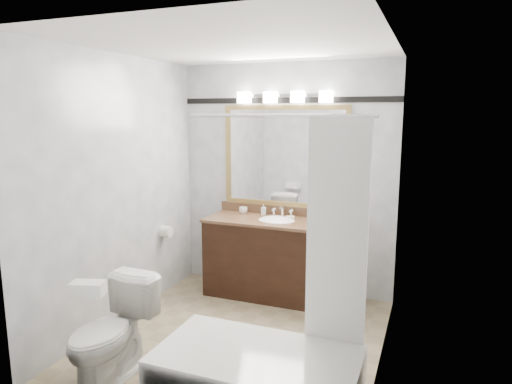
{
  "coord_description": "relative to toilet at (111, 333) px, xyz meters",
  "views": [
    {
      "loc": [
        1.51,
        -3.43,
        1.97
      ],
      "look_at": [
        0.03,
        0.35,
        1.26
      ],
      "focal_mm": 32.0,
      "sensor_mm": 36.0,
      "label": 1
    }
  ],
  "objects": [
    {
      "name": "cup_left",
      "position": [
        0.17,
        2.11,
        0.51
      ],
      "size": [
        0.09,
        0.09,
        0.07
      ],
      "primitive_type": "imported",
      "rotation": [
        0.0,
        0.0,
        -0.0
      ],
      "color": "white",
      "rests_on": "vanity"
    },
    {
      "name": "soap_bottle_a",
      "position": [
        0.4,
        2.13,
        0.53
      ],
      "size": [
        0.06,
        0.07,
        0.12
      ],
      "primitive_type": "imported",
      "rotation": [
        0.0,
        0.0,
        0.27
      ],
      "color": "white",
      "rests_on": "vanity"
    },
    {
      "name": "tissue_box",
      "position": [
        0.0,
        -0.2,
        0.42
      ],
      "size": [
        0.25,
        0.18,
        0.09
      ],
      "primitive_type": "cube",
      "rotation": [
        0.0,
        0.0,
        0.31
      ],
      "color": "white",
      "rests_on": "toilet"
    },
    {
      "name": "accent_stripe",
      "position": [
        0.62,
        2.21,
        1.73
      ],
      "size": [
        2.4,
        0.01,
        0.06
      ],
      "primitive_type": "cube",
      "color": "black",
      "rests_on": "room"
    },
    {
      "name": "mirror",
      "position": [
        0.62,
        2.2,
        1.13
      ],
      "size": [
        1.4,
        0.04,
        1.1
      ],
      "color": "#A6874B",
      "rests_on": "room"
    },
    {
      "name": "room",
      "position": [
        0.62,
        0.92,
        0.88
      ],
      "size": [
        2.42,
        2.62,
        2.52
      ],
      "color": "gray",
      "rests_on": "ground"
    },
    {
      "name": "bathtub",
      "position": [
        1.18,
        0.02,
        -0.09
      ],
      "size": [
        1.3,
        0.75,
        1.96
      ],
      "color": "white",
      "rests_on": "ground"
    },
    {
      "name": "toilet",
      "position": [
        0.0,
        0.0,
        0.0
      ],
      "size": [
        0.45,
        0.75,
        0.75
      ],
      "primitive_type": "imported",
      "rotation": [
        0.0,
        0.0,
        -0.04
      ],
      "color": "white",
      "rests_on": "ground"
    },
    {
      "name": "coffee_maker",
      "position": [
        1.16,
        1.88,
        0.64
      ],
      "size": [
        0.17,
        0.21,
        0.32
      ],
      "rotation": [
        0.0,
        0.0,
        0.24
      ],
      "color": "black",
      "rests_on": "vanity"
    },
    {
      "name": "vanity_light_bar",
      "position": [
        0.62,
        2.15,
        1.76
      ],
      "size": [
        1.02,
        0.14,
        0.12
      ],
      "color": "silver",
      "rests_on": "room"
    },
    {
      "name": "soap_bar",
      "position": [
        0.74,
        2.05,
        0.49
      ],
      "size": [
        0.09,
        0.07,
        0.03
      ],
      "primitive_type": "cube",
      "rotation": [
        0.0,
        0.0,
        0.25
      ],
      "color": "beige",
      "rests_on": "vanity"
    },
    {
      "name": "vanity",
      "position": [
        0.62,
        1.94,
        0.07
      ],
      "size": [
        1.53,
        0.58,
        0.97
      ],
      "color": "black",
      "rests_on": "ground"
    },
    {
      "name": "tp_roll",
      "position": [
        -0.52,
        1.58,
        0.33
      ],
      "size": [
        0.11,
        0.12,
        0.12
      ],
      "primitive_type": "cylinder",
      "rotation": [
        0.0,
        1.57,
        0.0
      ],
      "color": "white",
      "rests_on": "room"
    }
  ]
}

